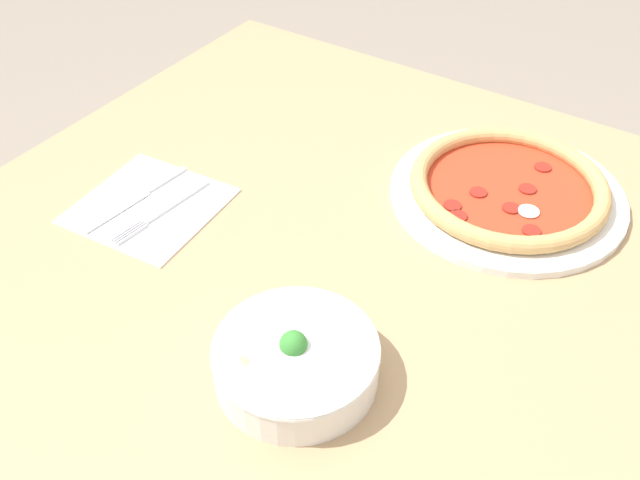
{
  "coord_description": "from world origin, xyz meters",
  "views": [
    {
      "loc": [
        -0.34,
        0.63,
        1.45
      ],
      "look_at": [
        0.06,
        0.02,
        0.8
      ],
      "focal_mm": 40.0,
      "sensor_mm": 36.0,
      "label": 1
    }
  ],
  "objects_px": {
    "fork": "(165,210)",
    "knife": "(141,196)",
    "pizza": "(508,189)",
    "bowl": "(296,359)"
  },
  "relations": [
    {
      "from": "pizza",
      "to": "knife",
      "type": "relative_size",
      "value": 1.79
    },
    {
      "from": "fork",
      "to": "knife",
      "type": "height_order",
      "value": "same"
    },
    {
      "from": "bowl",
      "to": "knife",
      "type": "bearing_deg",
      "value": -20.63
    },
    {
      "from": "pizza",
      "to": "knife",
      "type": "bearing_deg",
      "value": 33.26
    },
    {
      "from": "pizza",
      "to": "fork",
      "type": "xyz_separation_m",
      "value": [
        0.41,
        0.31,
        -0.01
      ]
    },
    {
      "from": "pizza",
      "to": "bowl",
      "type": "relative_size",
      "value": 1.83
    },
    {
      "from": "fork",
      "to": "bowl",
      "type": "bearing_deg",
      "value": 72.88
    },
    {
      "from": "bowl",
      "to": "pizza",
      "type": "bearing_deg",
      "value": -99.63
    },
    {
      "from": "pizza",
      "to": "bowl",
      "type": "xyz_separation_m",
      "value": [
        0.08,
        0.45,
        0.01
      ]
    },
    {
      "from": "pizza",
      "to": "knife",
      "type": "xyz_separation_m",
      "value": [
        0.46,
        0.3,
        -0.01
      ]
    }
  ]
}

